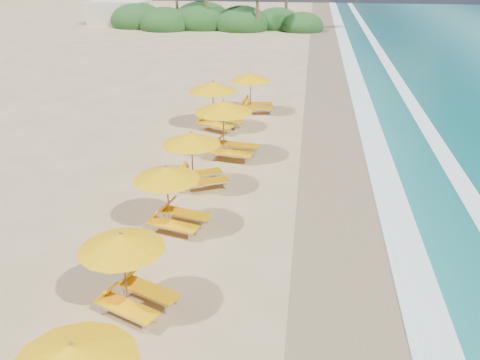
% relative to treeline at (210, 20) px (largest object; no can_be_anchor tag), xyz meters
% --- Properties ---
extents(ground, '(160.00, 160.00, 0.00)m').
position_rel_treeline_xyz_m(ground, '(9.94, -45.51, -1.00)').
color(ground, tan).
rests_on(ground, ground).
extents(wet_sand, '(4.00, 160.00, 0.01)m').
position_rel_treeline_xyz_m(wet_sand, '(13.94, -45.51, -0.99)').
color(wet_sand, '#856D4F').
rests_on(wet_sand, ground).
extents(surf_foam, '(4.00, 160.00, 0.01)m').
position_rel_treeline_xyz_m(surf_foam, '(16.64, -45.51, -0.97)').
color(surf_foam, white).
rests_on(surf_foam, ground).
extents(station_2, '(2.90, 2.87, 2.23)m').
position_rel_treeline_xyz_m(station_2, '(7.90, -51.24, 0.25)').
color(station_2, olive).
rests_on(station_2, ground).
extents(station_3, '(2.78, 2.69, 2.24)m').
position_rel_treeline_xyz_m(station_3, '(7.90, -47.00, 0.26)').
color(station_3, olive).
rests_on(station_3, ground).
extents(station_4, '(3.07, 3.07, 2.32)m').
position_rel_treeline_xyz_m(station_4, '(8.00, -43.73, 0.31)').
color(station_4, olive).
rests_on(station_4, ground).
extents(station_5, '(3.18, 3.04, 2.65)m').
position_rel_treeline_xyz_m(station_5, '(8.69, -40.44, 0.49)').
color(station_5, olive).
rests_on(station_5, ground).
extents(station_6, '(3.35, 3.34, 2.54)m').
position_rel_treeline_xyz_m(station_6, '(7.47, -36.63, 0.43)').
color(station_6, olive).
rests_on(station_6, ground).
extents(station_7, '(2.81, 2.68, 2.35)m').
position_rel_treeline_xyz_m(station_7, '(9.05, -33.40, 0.32)').
color(station_7, olive).
rests_on(station_7, ground).
extents(treeline, '(25.80, 8.80, 9.74)m').
position_rel_treeline_xyz_m(treeline, '(0.00, 0.00, 0.00)').
color(treeline, '#163D14').
rests_on(treeline, ground).
extents(beach_building, '(7.00, 5.00, 2.80)m').
position_rel_treeline_xyz_m(beach_building, '(-12.06, 2.49, 0.40)').
color(beach_building, beige).
rests_on(beach_building, ground).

